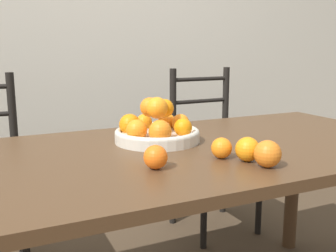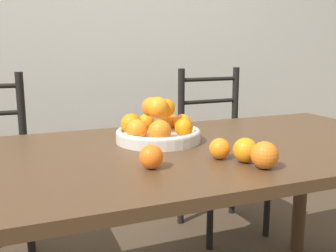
# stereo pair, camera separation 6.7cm
# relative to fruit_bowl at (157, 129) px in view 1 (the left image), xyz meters

# --- Properties ---
(wall_back) EXTENTS (8.00, 0.06, 2.60)m
(wall_back) POSITION_rel_fruit_bowl_xyz_m (0.05, 1.39, 0.52)
(wall_back) COLOR beige
(wall_back) RESTS_ON ground_plane
(dining_table) EXTENTS (1.86, 0.88, 0.74)m
(dining_table) POSITION_rel_fruit_bowl_xyz_m (0.05, -0.12, -0.14)
(dining_table) COLOR #4C331E
(dining_table) RESTS_ON ground_plane
(fruit_bowl) EXTENTS (0.31, 0.31, 0.17)m
(fruit_bowl) POSITION_rel_fruit_bowl_xyz_m (0.00, 0.00, 0.00)
(fruit_bowl) COLOR beige
(fruit_bowl) RESTS_ON dining_table
(orange_loose_0) EXTENTS (0.07, 0.07, 0.07)m
(orange_loose_0) POSITION_rel_fruit_bowl_xyz_m (-0.14, -0.31, -0.01)
(orange_loose_0) COLOR orange
(orange_loose_0) RESTS_ON dining_table
(orange_loose_1) EXTENTS (0.07, 0.07, 0.07)m
(orange_loose_1) POSITION_rel_fruit_bowl_xyz_m (0.09, -0.29, -0.01)
(orange_loose_1) COLOR orange
(orange_loose_1) RESTS_ON dining_table
(orange_loose_2) EXTENTS (0.08, 0.08, 0.08)m
(orange_loose_2) POSITION_rel_fruit_bowl_xyz_m (0.15, -0.35, -0.01)
(orange_loose_2) COLOR orange
(orange_loose_2) RESTS_ON dining_table
(orange_loose_3) EXTENTS (0.08, 0.08, 0.08)m
(orange_loose_3) POSITION_rel_fruit_bowl_xyz_m (0.16, -0.43, -0.01)
(orange_loose_3) COLOR orange
(orange_loose_3) RESTS_ON dining_table
(chair_right) EXTENTS (0.43, 0.41, 0.96)m
(chair_right) POSITION_rel_fruit_bowl_xyz_m (0.64, 0.65, -0.30)
(chair_right) COLOR black
(chair_right) RESTS_ON ground_plane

